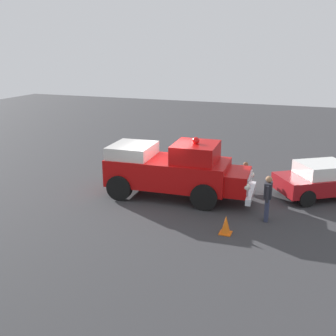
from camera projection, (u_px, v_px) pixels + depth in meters
ground_plane at (161, 196)px, 16.61m from camera, size 60.00×60.00×0.00m
vintage_fire_truck at (173, 169)px, 16.17m from camera, size 6.06×2.59×2.59m
classic_hot_rod at (329, 179)px, 16.35m from camera, size 4.66×3.95×1.46m
lawn_chair_near_truck at (246, 178)px, 17.03m from camera, size 0.61×0.62×1.02m
lawn_chair_by_car at (124, 166)px, 18.74m from camera, size 0.69×0.69×1.02m
spectator_seated at (243, 175)px, 17.00m from camera, size 0.62×0.51×1.29m
spectator_standing at (268, 195)px, 13.94m from camera, size 0.27×0.64×1.68m
traffic_cone at (226, 225)px, 13.13m from camera, size 0.40×0.40×0.64m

